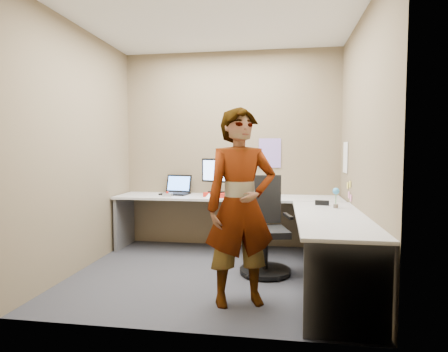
% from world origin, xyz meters
% --- Properties ---
extents(ground, '(3.00, 3.00, 0.00)m').
position_xyz_m(ground, '(0.00, 0.00, 0.00)').
color(ground, '#29292E').
rests_on(ground, ground).
extents(wall_back, '(3.00, 0.00, 3.00)m').
position_xyz_m(wall_back, '(0.00, 1.30, 1.35)').
color(wall_back, brown).
rests_on(wall_back, ground).
extents(wall_right, '(0.00, 2.70, 2.70)m').
position_xyz_m(wall_right, '(1.50, 0.00, 1.35)').
color(wall_right, brown).
rests_on(wall_right, ground).
extents(wall_left, '(0.00, 2.70, 2.70)m').
position_xyz_m(wall_left, '(-1.50, 0.00, 1.35)').
color(wall_left, brown).
rests_on(wall_left, ground).
extents(ceiling, '(3.00, 3.00, 0.00)m').
position_xyz_m(ceiling, '(0.00, 0.00, 2.70)').
color(ceiling, white).
rests_on(ceiling, wall_back).
extents(desk, '(2.98, 2.58, 0.73)m').
position_xyz_m(desk, '(0.44, 0.39, 0.59)').
color(desk, silver).
rests_on(desk, ground).
extents(paper_ream, '(0.35, 0.32, 0.06)m').
position_xyz_m(paper_ream, '(-0.12, 0.90, 0.76)').
color(paper_ream, red).
rests_on(paper_ream, desk).
extents(monitor, '(0.44, 0.23, 0.44)m').
position_xyz_m(monitor, '(-0.12, 0.92, 1.05)').
color(monitor, black).
rests_on(monitor, paper_ream).
extents(laptop, '(0.41, 0.36, 0.26)m').
position_xyz_m(laptop, '(-0.73, 1.11, 0.80)').
color(laptop, black).
rests_on(laptop, desk).
extents(trackball_mouse, '(0.12, 0.08, 0.07)m').
position_xyz_m(trackball_mouse, '(-0.77, 0.84, 0.76)').
color(trackball_mouse, '#B7B7BC').
rests_on(trackball_mouse, desk).
extents(origami, '(0.10, 0.10, 0.06)m').
position_xyz_m(origami, '(-0.20, 0.78, 0.76)').
color(origami, white).
rests_on(origami, desk).
extents(stapler, '(0.15, 0.07, 0.05)m').
position_xyz_m(stapler, '(1.16, 0.34, 0.76)').
color(stapler, black).
rests_on(stapler, desk).
extents(flower, '(0.07, 0.07, 0.22)m').
position_xyz_m(flower, '(1.28, 0.16, 0.87)').
color(flower, brown).
rests_on(flower, desk).
extents(calendar_purple, '(0.30, 0.01, 0.40)m').
position_xyz_m(calendar_purple, '(0.55, 1.29, 1.30)').
color(calendar_purple, '#846BB7').
rests_on(calendar_purple, wall_back).
extents(calendar_white, '(0.01, 0.28, 0.38)m').
position_xyz_m(calendar_white, '(1.49, 0.90, 1.25)').
color(calendar_white, white).
rests_on(calendar_white, wall_right).
extents(sticky_note_a, '(0.01, 0.07, 0.07)m').
position_xyz_m(sticky_note_a, '(1.49, 0.55, 0.95)').
color(sticky_note_a, '#F2E059').
rests_on(sticky_note_a, wall_right).
extents(sticky_note_b, '(0.01, 0.07, 0.07)m').
position_xyz_m(sticky_note_b, '(1.49, 0.60, 0.82)').
color(sticky_note_b, pink).
rests_on(sticky_note_b, wall_right).
extents(sticky_note_c, '(0.01, 0.07, 0.07)m').
position_xyz_m(sticky_note_c, '(1.49, 0.48, 0.80)').
color(sticky_note_c, pink).
rests_on(sticky_note_c, wall_right).
extents(sticky_note_d, '(0.01, 0.07, 0.07)m').
position_xyz_m(sticky_note_d, '(1.49, 0.70, 0.92)').
color(sticky_note_d, '#F2E059').
rests_on(sticky_note_d, wall_right).
extents(office_chair, '(0.59, 0.56, 1.04)m').
position_xyz_m(office_chair, '(0.53, 0.16, 0.43)').
color(office_chair, black).
rests_on(office_chair, ground).
extents(person, '(0.73, 0.61, 1.71)m').
position_xyz_m(person, '(0.37, -0.71, 0.85)').
color(person, '#999399').
rests_on(person, ground).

